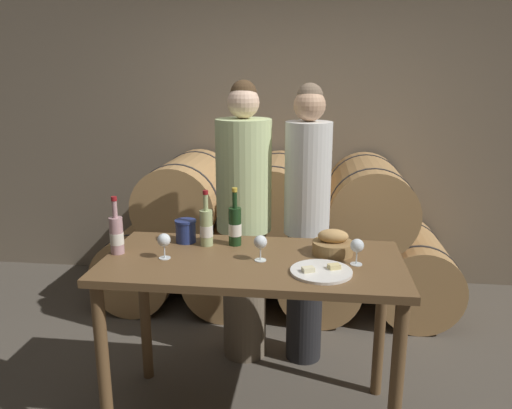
{
  "coord_description": "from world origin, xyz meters",
  "views": [
    {
      "loc": [
        0.3,
        -2.38,
        1.86
      ],
      "look_at": [
        0.0,
        0.15,
        1.19
      ],
      "focal_mm": 35.0,
      "sensor_mm": 36.0,
      "label": 1
    }
  ],
  "objects": [
    {
      "name": "wine_bottle_rose",
      "position": [
        -0.72,
        -0.0,
        1.05
      ],
      "size": [
        0.07,
        0.07,
        0.31
      ],
      "color": "#BC8E93",
      "rests_on": "tasting_table"
    },
    {
      "name": "blue_crock",
      "position": [
        -0.41,
        0.22,
        1.01
      ],
      "size": [
        0.12,
        0.12,
        0.13
      ],
      "color": "navy",
      "rests_on": "tasting_table"
    },
    {
      "name": "barrel_stack",
      "position": [
        -0.0,
        1.51,
        0.56
      ],
      "size": [
        2.84,
        0.98,
        1.22
      ],
      "color": "tan",
      "rests_on": "ground_plane"
    },
    {
      "name": "wine_bottle_red",
      "position": [
        -0.12,
        0.21,
        1.05
      ],
      "size": [
        0.07,
        0.07,
        0.32
      ],
      "color": "#193819",
      "rests_on": "tasting_table"
    },
    {
      "name": "stone_wall_back",
      "position": [
        0.0,
        2.12,
        1.6
      ],
      "size": [
        10.0,
        0.12,
        3.2
      ],
      "color": "gray",
      "rests_on": "ground_plane"
    },
    {
      "name": "wine_glass_center",
      "position": [
        0.52,
        -0.02,
        1.04
      ],
      "size": [
        0.07,
        0.07,
        0.13
      ],
      "color": "white",
      "rests_on": "tasting_table"
    },
    {
      "name": "tasting_table",
      "position": [
        0.0,
        0.0,
        0.81
      ],
      "size": [
        1.53,
        0.74,
        0.94
      ],
      "color": "brown",
      "rests_on": "ground_plane"
    },
    {
      "name": "wine_bottle_white",
      "position": [
        -0.28,
        0.18,
        1.05
      ],
      "size": [
        0.07,
        0.07,
        0.31
      ],
      "color": "#ADBC7F",
      "rests_on": "tasting_table"
    },
    {
      "name": "wine_glass_far_left",
      "position": [
        -0.45,
        -0.04,
        1.04
      ],
      "size": [
        0.07,
        0.07,
        0.13
      ],
      "color": "white",
      "rests_on": "tasting_table"
    },
    {
      "name": "cheese_plate",
      "position": [
        0.35,
        -0.14,
        0.95
      ],
      "size": [
        0.3,
        0.3,
        0.04
      ],
      "color": "white",
      "rests_on": "tasting_table"
    },
    {
      "name": "bread_basket",
      "position": [
        0.41,
        0.12,
        0.99
      ],
      "size": [
        0.21,
        0.21,
        0.14
      ],
      "color": "olive",
      "rests_on": "tasting_table"
    },
    {
      "name": "person_right",
      "position": [
        0.26,
        0.66,
        0.95
      ],
      "size": [
        0.29,
        0.29,
        1.81
      ],
      "color": "#232326",
      "rests_on": "ground_plane"
    },
    {
      "name": "person_left",
      "position": [
        -0.14,
        0.66,
        0.93
      ],
      "size": [
        0.35,
        0.35,
        1.83
      ],
      "color": "#756651",
      "rests_on": "ground_plane"
    },
    {
      "name": "wine_glass_left",
      "position": [
        0.04,
        -0.02,
        1.04
      ],
      "size": [
        0.07,
        0.07,
        0.13
      ],
      "color": "white",
      "rests_on": "tasting_table"
    }
  ]
}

